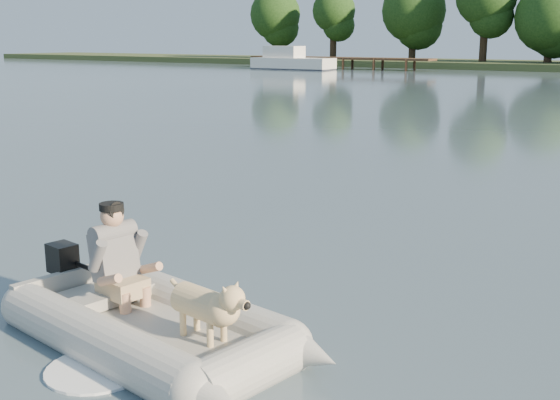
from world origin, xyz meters
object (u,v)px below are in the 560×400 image
Objects in this scene: dog at (203,309)px; cabin_cruiser at (293,58)px; dock at (338,63)px; man at (115,252)px; dinghy at (154,287)px.

dog is 57.52m from cabin_cruiser.
dock is at bearing 51.59° from cabin_cruiser.
man is 1.16× the size of dog.
man is (-0.64, 0.15, 0.18)m from dinghy.
cabin_cruiser is at bearing 130.12° from dinghy.
cabin_cruiser is at bearing 130.62° from dog.
dock is at bearing 126.17° from dinghy.
man is at bearing -63.51° from dock.
dog is (1.26, -0.20, -0.24)m from man.
cabin_cruiser is (-29.38, 49.03, 0.46)m from dinghy.
cabin_cruiser reaches higher than dog.
dinghy reaches higher than dog.
dock reaches higher than dog.
dinghy is 57.16m from cabin_cruiser.
dog is at bearing 4.57° from dinghy.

